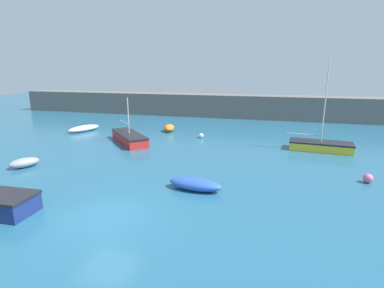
{
  "coord_description": "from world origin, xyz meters",
  "views": [
    {
      "loc": [
        6.77,
        -10.35,
        6.25
      ],
      "look_at": [
        1.0,
        10.33,
        0.9
      ],
      "focal_mm": 28.0,
      "sensor_mm": 36.0,
      "label": 1
    }
  ],
  "objects_px": {
    "sailboat_tall_mast": "(320,146)",
    "mooring_buoy_white": "(201,136)",
    "mooring_buoy_pink": "(368,178)",
    "sailboat_twin_hulled": "(129,138)",
    "fishing_dinghy_green": "(169,128)",
    "dinghy_near_pier": "(24,163)",
    "open_tender_yellow": "(84,128)",
    "rowboat_white_midwater": "(195,184)"
  },
  "relations": [
    {
      "from": "sailboat_tall_mast",
      "to": "mooring_buoy_white",
      "type": "relative_size",
      "value": 15.84
    },
    {
      "from": "sailboat_twin_hulled",
      "to": "dinghy_near_pier",
      "type": "height_order",
      "value": "sailboat_twin_hulled"
    },
    {
      "from": "fishing_dinghy_green",
      "to": "rowboat_white_midwater",
      "type": "bearing_deg",
      "value": 13.98
    },
    {
      "from": "sailboat_twin_hulled",
      "to": "mooring_buoy_white",
      "type": "xyz_separation_m",
      "value": [
        5.63,
        3.52,
        -0.21
      ]
    },
    {
      "from": "sailboat_tall_mast",
      "to": "mooring_buoy_white",
      "type": "distance_m",
      "value": 10.36
    },
    {
      "from": "sailboat_tall_mast",
      "to": "mooring_buoy_white",
      "type": "height_order",
      "value": "sailboat_tall_mast"
    },
    {
      "from": "open_tender_yellow",
      "to": "fishing_dinghy_green",
      "type": "relative_size",
      "value": 1.83
    },
    {
      "from": "rowboat_white_midwater",
      "to": "mooring_buoy_white",
      "type": "xyz_separation_m",
      "value": [
        -2.71,
        12.26,
        -0.1
      ]
    },
    {
      "from": "open_tender_yellow",
      "to": "mooring_buoy_pink",
      "type": "xyz_separation_m",
      "value": [
        24.38,
        -8.38,
        -0.04
      ]
    },
    {
      "from": "sailboat_twin_hulled",
      "to": "dinghy_near_pier",
      "type": "bearing_deg",
      "value": -67.39
    },
    {
      "from": "rowboat_white_midwater",
      "to": "dinghy_near_pier",
      "type": "xyz_separation_m",
      "value": [
        -11.81,
        0.66,
        -0.01
      ]
    },
    {
      "from": "open_tender_yellow",
      "to": "mooring_buoy_white",
      "type": "bearing_deg",
      "value": -67.7
    },
    {
      "from": "sailboat_twin_hulled",
      "to": "sailboat_tall_mast",
      "type": "xyz_separation_m",
      "value": [
        15.83,
        1.67,
        -0.04
      ]
    },
    {
      "from": "rowboat_white_midwater",
      "to": "dinghy_near_pier",
      "type": "distance_m",
      "value": 11.83
    },
    {
      "from": "open_tender_yellow",
      "to": "dinghy_near_pier",
      "type": "bearing_deg",
      "value": -142.18
    },
    {
      "from": "open_tender_yellow",
      "to": "dinghy_near_pier",
      "type": "xyz_separation_m",
      "value": [
        3.4,
        -11.34,
        0.01
      ]
    },
    {
      "from": "mooring_buoy_pink",
      "to": "mooring_buoy_white",
      "type": "relative_size",
      "value": 1.21
    },
    {
      "from": "open_tender_yellow",
      "to": "sailboat_tall_mast",
      "type": "height_order",
      "value": "sailboat_tall_mast"
    },
    {
      "from": "fishing_dinghy_green",
      "to": "mooring_buoy_pink",
      "type": "relative_size",
      "value": 3.75
    },
    {
      "from": "rowboat_white_midwater",
      "to": "dinghy_near_pier",
      "type": "relative_size",
      "value": 1.46
    },
    {
      "from": "fishing_dinghy_green",
      "to": "mooring_buoy_pink",
      "type": "xyz_separation_m",
      "value": [
        15.82,
        -10.7,
        -0.1
      ]
    },
    {
      "from": "sailboat_twin_hulled",
      "to": "open_tender_yellow",
      "type": "distance_m",
      "value": 7.61
    },
    {
      "from": "sailboat_tall_mast",
      "to": "fishing_dinghy_green",
      "type": "relative_size",
      "value": 3.5
    },
    {
      "from": "open_tender_yellow",
      "to": "mooring_buoy_white",
      "type": "relative_size",
      "value": 8.31
    },
    {
      "from": "fishing_dinghy_green",
      "to": "mooring_buoy_white",
      "type": "relative_size",
      "value": 4.53
    },
    {
      "from": "mooring_buoy_pink",
      "to": "mooring_buoy_white",
      "type": "distance_m",
      "value": 14.68
    },
    {
      "from": "sailboat_tall_mast",
      "to": "dinghy_near_pier",
      "type": "bearing_deg",
      "value": -147.67
    },
    {
      "from": "fishing_dinghy_green",
      "to": "dinghy_near_pier",
      "type": "relative_size",
      "value": 0.97
    },
    {
      "from": "open_tender_yellow",
      "to": "fishing_dinghy_green",
      "type": "xyz_separation_m",
      "value": [
        8.56,
        2.32,
        0.06
      ]
    },
    {
      "from": "rowboat_white_midwater",
      "to": "mooring_buoy_pink",
      "type": "xyz_separation_m",
      "value": [
        9.17,
        3.62,
        -0.06
      ]
    },
    {
      "from": "rowboat_white_midwater",
      "to": "sailboat_twin_hulled",
      "type": "height_order",
      "value": "sailboat_twin_hulled"
    },
    {
      "from": "rowboat_white_midwater",
      "to": "fishing_dinghy_green",
      "type": "distance_m",
      "value": 15.79
    },
    {
      "from": "open_tender_yellow",
      "to": "mooring_buoy_pink",
      "type": "relative_size",
      "value": 6.88
    },
    {
      "from": "rowboat_white_midwater",
      "to": "mooring_buoy_pink",
      "type": "distance_m",
      "value": 9.86
    },
    {
      "from": "sailboat_twin_hulled",
      "to": "sailboat_tall_mast",
      "type": "height_order",
      "value": "sailboat_tall_mast"
    },
    {
      "from": "open_tender_yellow",
      "to": "fishing_dinghy_green",
      "type": "distance_m",
      "value": 8.87
    },
    {
      "from": "dinghy_near_pier",
      "to": "mooring_buoy_white",
      "type": "bearing_deg",
      "value": 169.57
    },
    {
      "from": "mooring_buoy_pink",
      "to": "open_tender_yellow",
      "type": "bearing_deg",
      "value": 161.04
    },
    {
      "from": "sailboat_twin_hulled",
      "to": "open_tender_yellow",
      "type": "height_order",
      "value": "sailboat_twin_hulled"
    },
    {
      "from": "sailboat_twin_hulled",
      "to": "sailboat_tall_mast",
      "type": "distance_m",
      "value": 15.91
    },
    {
      "from": "rowboat_white_midwater",
      "to": "open_tender_yellow",
      "type": "relative_size",
      "value": 0.83
    },
    {
      "from": "mooring_buoy_pink",
      "to": "mooring_buoy_white",
      "type": "height_order",
      "value": "mooring_buoy_pink"
    }
  ]
}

